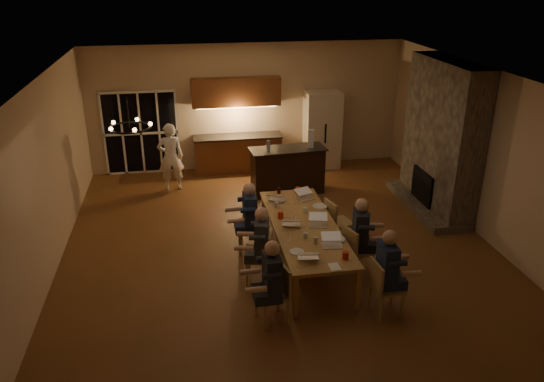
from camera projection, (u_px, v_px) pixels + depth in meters
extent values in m
plane|color=brown|center=(279.00, 246.00, 10.07)|extent=(9.00, 9.00, 0.00)
cube|color=tan|center=(247.00, 107.00, 13.54)|extent=(8.00, 0.04, 3.20)
cube|color=tan|center=(42.00, 182.00, 8.81)|extent=(0.04, 9.00, 3.20)
cube|color=tan|center=(487.00, 155.00, 10.08)|extent=(0.04, 9.00, 3.20)
cube|color=white|center=(280.00, 76.00, 8.81)|extent=(8.00, 9.00, 0.04)
cube|color=black|center=(141.00, 133.00, 13.29)|extent=(1.86, 0.08, 2.10)
cube|color=#6F6557|center=(442.00, 137.00, 11.11)|extent=(0.58, 2.50, 3.20)
cube|color=beige|center=(322.00, 130.00, 13.74)|extent=(0.90, 0.68, 2.00)
cube|color=tan|center=(304.00, 244.00, 9.38)|extent=(1.10, 3.17, 0.75)
cube|color=black|center=(287.00, 171.00, 12.29)|extent=(1.79, 0.82, 1.08)
imported|color=white|center=(171.00, 157.00, 12.34)|extent=(0.62, 0.43, 1.62)
torus|color=black|center=(130.00, 127.00, 7.68)|extent=(0.63, 0.63, 0.03)
cylinder|color=silver|center=(306.00, 235.00, 8.76)|extent=(0.07, 0.07, 0.10)
cylinder|color=silver|center=(305.00, 210.00, 9.68)|extent=(0.07, 0.07, 0.10)
cylinder|color=silver|center=(276.00, 205.00, 9.90)|extent=(0.08, 0.08, 0.10)
cylinder|color=red|center=(345.00, 255.00, 8.14)|extent=(0.10, 0.10, 0.12)
cylinder|color=red|center=(281.00, 215.00, 9.46)|extent=(0.10, 0.10, 0.12)
cylinder|color=red|center=(298.00, 190.00, 10.52)|extent=(0.09, 0.09, 0.12)
cylinder|color=#B2B2B7|center=(316.00, 240.00, 8.58)|extent=(0.06, 0.06, 0.12)
cylinder|color=#3F0F0C|center=(279.00, 190.00, 10.51)|extent=(0.07, 0.07, 0.12)
cylinder|color=silver|center=(337.00, 239.00, 8.73)|extent=(0.27, 0.27, 0.02)
cylinder|color=silver|center=(297.00, 252.00, 8.34)|extent=(0.23, 0.23, 0.02)
cylinder|color=silver|center=(320.00, 206.00, 9.93)|extent=(0.28, 0.28, 0.02)
cube|color=white|center=(335.00, 267.00, 7.93)|extent=(0.16, 0.23, 0.01)
cylinder|color=#99999E|center=(268.00, 146.00, 11.89)|extent=(0.08, 0.08, 0.24)
cube|color=silver|center=(311.00, 139.00, 12.06)|extent=(0.16, 0.16, 0.42)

